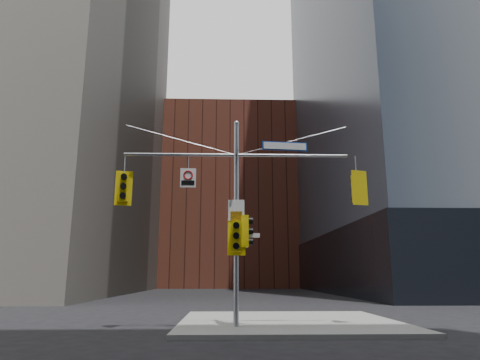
{
  "coord_description": "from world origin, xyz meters",
  "views": [
    {
      "loc": [
        -0.3,
        -12.74,
        1.78
      ],
      "look_at": [
        0.13,
        2.0,
        5.09
      ],
      "focal_mm": 32.0,
      "sensor_mm": 36.0,
      "label": 1
    }
  ],
  "objects": [
    {
      "name": "street_blade_ew",
      "position": [
        0.45,
        2.0,
        3.13
      ],
      "size": [
        0.73,
        0.05,
        0.15
      ],
      "rotation": [
        0.0,
        0.0,
        -0.03
      ],
      "color": "silver",
      "rests_on": "ground"
    },
    {
      "name": "signal_assembly",
      "position": [
        0.0,
        1.99,
        4.42
      ],
      "size": [
        8.0,
        0.8,
        7.3
      ],
      "color": "#92949A",
      "rests_on": "ground"
    },
    {
      "name": "regulatory_sign_arm",
      "position": [
        -1.7,
        1.97,
        5.17
      ],
      "size": [
        0.55,
        0.07,
        0.69
      ],
      "rotation": [
        0.0,
        0.0,
        0.03
      ],
      "color": "silver",
      "rests_on": "ground"
    },
    {
      "name": "sidewalk_corner",
      "position": [
        2.0,
        4.0,
        0.07
      ],
      "size": [
        8.0,
        8.0,
        0.15
      ],
      "primitive_type": "cube",
      "color": "gray",
      "rests_on": "ground"
    },
    {
      "name": "traffic_light_east_arm",
      "position": [
        4.29,
        1.99,
        4.8
      ],
      "size": [
        0.58,
        0.54,
        1.23
      ],
      "rotation": [
        0.0,
        0.0,
        3.4
      ],
      "color": "#DEC10B",
      "rests_on": "ground"
    },
    {
      "name": "traffic_light_pole_front",
      "position": [
        0.0,
        1.73,
        3.08
      ],
      "size": [
        0.61,
        0.49,
        1.27
      ],
      "rotation": [
        0.0,
        0.0,
        -0.05
      ],
      "color": "#DEC10B",
      "rests_on": "ground"
    },
    {
      "name": "traffic_light_pole_side",
      "position": [
        0.33,
        2.01,
        3.28
      ],
      "size": [
        0.44,
        0.38,
        1.09
      ],
      "rotation": [
        0.0,
        0.0,
        1.69
      ],
      "color": "#DEC10B",
      "rests_on": "ground"
    },
    {
      "name": "ground",
      "position": [
        0.0,
        0.0,
        0.0
      ],
      "size": [
        160.0,
        160.0,
        0.0
      ],
      "primitive_type": "plane",
      "color": "black",
      "rests_on": "ground"
    },
    {
      "name": "street_sign_blade",
      "position": [
        1.75,
        2.0,
        6.35
      ],
      "size": [
        1.65,
        0.2,
        0.32
      ],
      "rotation": [
        0.0,
        0.0,
        0.09
      ],
      "color": "#103999",
      "rests_on": "ground"
    },
    {
      "name": "regulatory_sign_pole",
      "position": [
        0.0,
        1.88,
        3.97
      ],
      "size": [
        0.56,
        0.07,
        0.73
      ],
      "rotation": [
        0.0,
        0.0,
        -0.05
      ],
      "color": "silver",
      "rests_on": "ground"
    },
    {
      "name": "street_blade_ns",
      "position": [
        0.0,
        2.45,
        2.76
      ],
      "size": [
        0.08,
        0.72,
        0.14
      ],
      "rotation": [
        0.0,
        0.0,
        0.07
      ],
      "color": "#145926",
      "rests_on": "ground"
    },
    {
      "name": "brick_midrise",
      "position": [
        0.0,
        58.0,
        14.0
      ],
      "size": [
        26.0,
        20.0,
        28.0
      ],
      "primitive_type": "cube",
      "color": "brown",
      "rests_on": "ground"
    },
    {
      "name": "traffic_light_west_arm",
      "position": [
        -3.95,
        2.01,
        4.8
      ],
      "size": [
        0.59,
        0.53,
        1.24
      ],
      "rotation": [
        0.0,
        0.0,
        0.2
      ],
      "color": "#DEC10B",
      "rests_on": "ground"
    }
  ]
}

